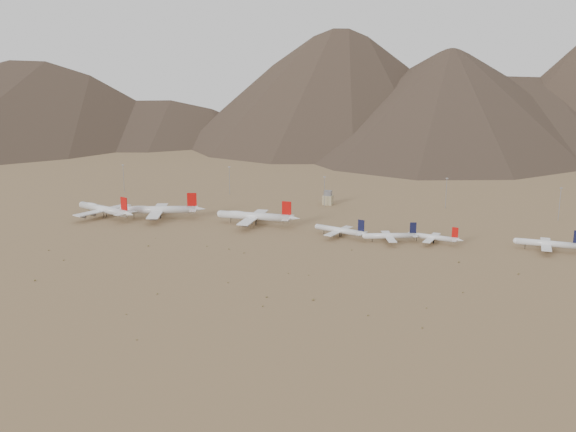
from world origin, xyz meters
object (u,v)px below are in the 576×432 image
(narrowbody_b, at_px, (391,236))
(widebody_west, at_px, (104,209))
(widebody_centre, at_px, (159,210))
(control_tower, at_px, (328,198))
(widebody_east, at_px, (255,216))
(narrowbody_a, at_px, (341,230))

(narrowbody_b, bearing_deg, widebody_west, 159.47)
(widebody_centre, xyz_separation_m, narrowbody_b, (181.47, -13.18, -2.49))
(widebody_west, distance_m, widebody_centre, 43.64)
(widebody_centre, distance_m, control_tower, 142.11)
(widebody_centre, bearing_deg, widebody_west, 174.50)
(widebody_centre, bearing_deg, control_tower, 18.15)
(widebody_centre, xyz_separation_m, widebody_east, (77.62, 3.15, -0.22))
(widebody_west, bearing_deg, widebody_centre, 33.13)
(widebody_west, height_order, widebody_east, widebody_east)
(widebody_east, bearing_deg, narrowbody_a, -13.59)
(narrowbody_a, bearing_deg, narrowbody_b, 12.61)
(widebody_east, xyz_separation_m, narrowbody_b, (103.84, -16.33, -2.26))
(widebody_east, distance_m, narrowbody_b, 105.14)
(widebody_west, xyz_separation_m, widebody_east, (119.95, 13.75, 0.03))
(widebody_east, height_order, narrowbody_b, widebody_east)
(widebody_west, distance_m, narrowbody_b, 223.82)
(widebody_centre, distance_m, narrowbody_a, 146.76)
(widebody_east, height_order, control_tower, widebody_east)
(narrowbody_b, bearing_deg, widebody_centre, 155.98)
(narrowbody_a, xyz_separation_m, narrowbody_b, (35.12, -2.34, -0.28))
(widebody_centre, bearing_deg, narrowbody_a, -23.79)
(widebody_east, xyz_separation_m, narrowbody_a, (68.72, -14.00, -1.99))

